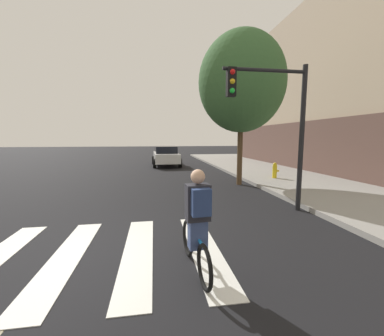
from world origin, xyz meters
name	(u,v)px	position (x,y,z in m)	size (l,w,h in m)	color
ground_plane	(99,255)	(0.00, 0.00, 0.00)	(120.00, 120.00, 0.00)	black
crosswalk_stripes	(67,257)	(-0.57, 0.00, 0.01)	(5.64, 3.36, 0.01)	silver
sedan_mid	(166,156)	(1.96, 14.49, 0.79)	(2.19, 4.50, 1.54)	silver
cyclist	(197,223)	(1.68, -0.89, 0.84)	(0.38, 1.71, 1.69)	black
traffic_light_near	(276,113)	(4.46, 2.00, 2.86)	(2.47, 0.28, 4.20)	black
fire_hydrant	(275,170)	(7.06, 6.79, 0.53)	(0.33, 0.22, 0.78)	gold
street_tree_near	(242,83)	(4.95, 6.16, 4.61)	(3.84, 3.84, 6.82)	#4C3823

